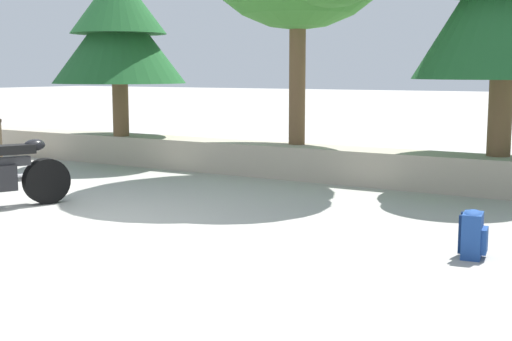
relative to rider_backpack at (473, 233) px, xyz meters
The scene contains 4 objects.
ground_plane 4.49m from the rider_backpack, 166.52° to the right, with size 120.00×120.00×0.00m, color #A3A099.
stone_wall 5.76m from the rider_backpack, 139.28° to the left, with size 36.00×0.80×0.55m, color #A89E89.
rider_backpack is the anchor object (origin of this frame).
pine_tree_far_left 8.73m from the rider_backpack, 155.18° to the left, with size 2.53×2.53×3.17m.
Camera 1 is at (5.99, -5.70, 1.78)m, focal length 49.33 mm.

